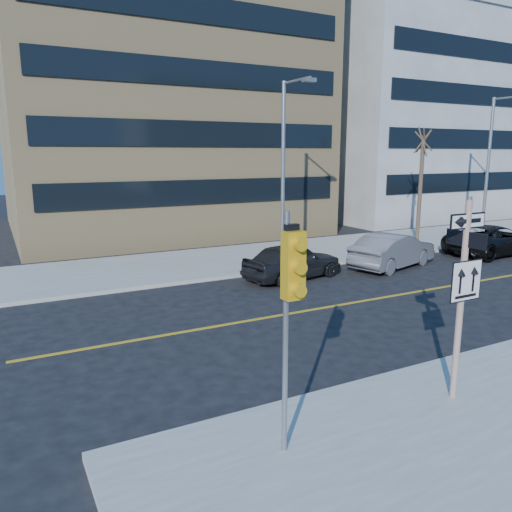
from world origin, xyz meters
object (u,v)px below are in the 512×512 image
streetlight_a (286,159)px  streetlight_b (492,158)px  traffic_signal (292,285)px  parked_car_a (293,261)px  parked_car_c (494,240)px  street_tree_west (423,144)px  parked_car_b (393,250)px  sign_pole (462,288)px

streetlight_a → streetlight_b: (14.00, 0.00, 0.00)m
traffic_signal → parked_car_a: bearing=57.8°
parked_car_c → street_tree_west: street_tree_west is taller
traffic_signal → streetlight_b: 25.83m
streetlight_a → streetlight_b: bearing=0.0°
parked_car_a → parked_car_c: size_ratio=0.81×
parked_car_a → parked_car_c: bearing=-103.1°
parked_car_b → traffic_signal: bearing=114.8°
parked_car_b → street_tree_west: size_ratio=0.74×
traffic_signal → street_tree_west: size_ratio=0.63×
sign_pole → street_tree_west: bearing=46.7°
streetlight_a → streetlight_b: size_ratio=1.00×
parked_car_b → street_tree_west: (5.39, 3.84, 4.74)m
parked_car_c → street_tree_west: (-1.17, 3.97, 4.78)m
sign_pole → parked_car_b: (7.61, 9.97, -1.66)m
parked_car_a → parked_car_b: parked_car_b is taller
traffic_signal → streetlight_b: streetlight_b is taller
streetlight_b → parked_car_b: bearing=-162.4°
sign_pole → parked_car_a: (2.59, 10.32, -1.70)m
sign_pole → parked_car_a: sign_pole is taller
parked_car_c → streetlight_a: size_ratio=0.67×
sign_pole → streetlight_b: (18.00, 13.27, 2.32)m
traffic_signal → parked_car_b: (11.61, 10.12, -2.25)m
parked_car_c → parked_car_b: bearing=86.8°
sign_pole → parked_car_b: bearing=52.7°
traffic_signal → streetlight_b: size_ratio=0.50×
traffic_signal → streetlight_a: bearing=59.2°
parked_car_a → streetlight_a: streetlight_a is taller
parked_car_a → parked_car_b: size_ratio=0.92×
traffic_signal → parked_car_c: 20.86m
traffic_signal → parked_car_a: (6.59, 10.47, -2.29)m
parked_car_a → street_tree_west: size_ratio=0.68×
streetlight_b → street_tree_west: 5.09m
sign_pole → traffic_signal: bearing=-177.9°
parked_car_a → street_tree_west: (10.41, 3.49, 4.78)m
parked_car_c → streetlight_a: (-10.17, 3.42, 4.01)m
streetlight_a → parked_car_b: bearing=-42.4°
sign_pole → streetlight_b: size_ratio=0.51×
parked_car_c → streetlight_a: 11.45m
traffic_signal → parked_car_c: size_ratio=0.74×
parked_car_a → streetlight_b: bearing=-89.9°
sign_pole → streetlight_b: bearing=36.4°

